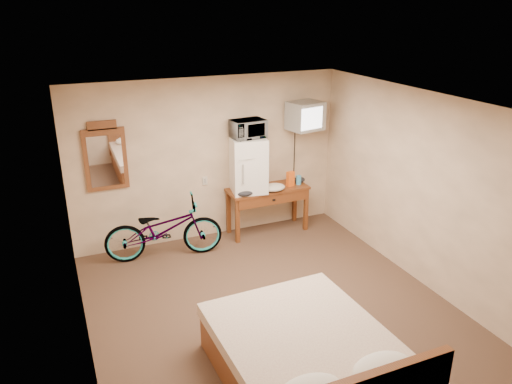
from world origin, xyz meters
TOP-DOWN VIEW (x-y plane):
  - room at (-0.00, 0.00)m, footprint 4.60×4.64m
  - desk at (0.87, 2.00)m, footprint 1.29×0.51m
  - mini_fridge at (0.54, 2.04)m, footprint 0.59×0.57m
  - microwave at (0.54, 2.04)m, footprint 0.53×0.39m
  - snack_bag at (1.24, 1.98)m, footprint 0.13×0.09m
  - blue_cup at (1.40, 1.99)m, footprint 0.08×0.08m
  - cloth_cream at (0.91, 1.88)m, footprint 0.36×0.28m
  - cloth_dark_a at (0.41, 1.86)m, footprint 0.27×0.20m
  - cloth_dark_b at (1.45, 2.07)m, footprint 0.19×0.15m
  - crt_television at (1.49, 2.02)m, footprint 0.57×0.63m
  - wall_mirror at (-1.51, 2.27)m, footprint 0.59×0.04m
  - bicycle at (-0.87, 1.83)m, footprint 1.75×0.82m
  - bed at (-0.21, -1.37)m, footprint 1.60×2.09m

SIDE VIEW (x-z plane):
  - bed at x=-0.21m, z-range -0.16..0.74m
  - bicycle at x=-0.87m, z-range 0.00..0.88m
  - desk at x=0.87m, z-range 0.25..1.00m
  - cloth_dark_b at x=1.45m, z-range 0.75..0.84m
  - cloth_dark_a at x=0.41m, z-range 0.75..0.85m
  - cloth_cream at x=0.91m, z-range 0.75..0.86m
  - blue_cup at x=1.40m, z-range 0.75..0.89m
  - snack_bag at x=1.24m, z-range 0.75..0.99m
  - mini_fridge at x=0.54m, z-range 0.75..1.60m
  - room at x=0.00m, z-range 0.00..2.50m
  - wall_mirror at x=-1.51m, z-range 0.98..1.97m
  - microwave at x=0.54m, z-range 1.60..1.87m
  - crt_television at x=1.49m, z-range 1.64..2.07m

